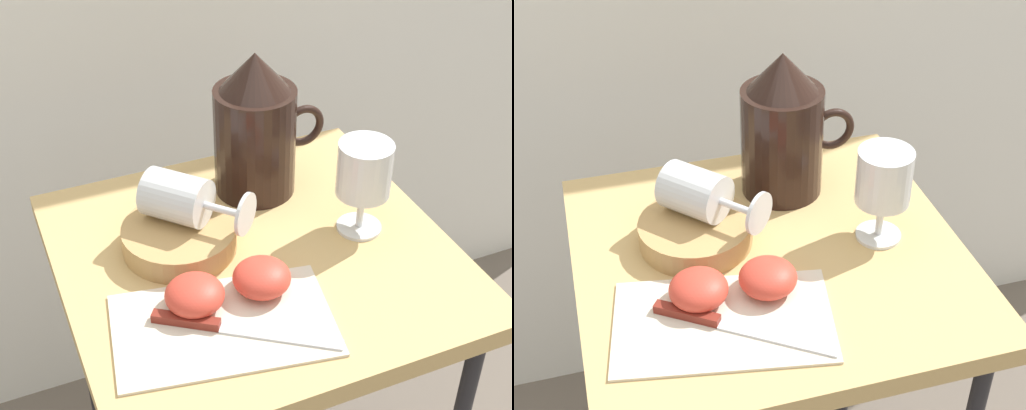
{
  "view_description": "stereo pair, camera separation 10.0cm",
  "coord_description": "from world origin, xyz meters",
  "views": [
    {
      "loc": [
        -0.32,
        -0.75,
        1.38
      ],
      "look_at": [
        0.0,
        0.0,
        0.79
      ],
      "focal_mm": 53.67,
      "sensor_mm": 36.0,
      "label": 1
    },
    {
      "loc": [
        -0.22,
        -0.78,
        1.38
      ],
      "look_at": [
        0.0,
        0.0,
        0.79
      ],
      "focal_mm": 53.67,
      "sensor_mm": 36.0,
      "label": 2
    }
  ],
  "objects": [
    {
      "name": "wine_glass_upright",
      "position": [
        0.16,
        -0.01,
        0.81
      ],
      "size": [
        0.08,
        0.08,
        0.14
      ],
      "color": "silver",
      "rests_on": "table"
    },
    {
      "name": "basket_tray",
      "position": [
        -0.09,
        0.05,
        0.73
      ],
      "size": [
        0.16,
        0.16,
        0.03
      ],
      "primitive_type": "cylinder",
      "color": "tan",
      "rests_on": "table"
    },
    {
      "name": "wine_glass_tipped_near",
      "position": [
        -0.08,
        0.07,
        0.78
      ],
      "size": [
        0.15,
        0.15,
        0.07
      ],
      "color": "silver",
      "rests_on": "basket_tray"
    },
    {
      "name": "knife",
      "position": [
        -0.1,
        -0.12,
        0.72
      ],
      "size": [
        0.2,
        0.14,
        0.01
      ],
      "color": "silver",
      "rests_on": "linen_napkin"
    },
    {
      "name": "table",
      "position": [
        0.0,
        0.0,
        0.64
      ],
      "size": [
        0.53,
        0.51,
        0.71
      ],
      "color": "tan",
      "rests_on": "ground_plane"
    },
    {
      "name": "linen_napkin",
      "position": [
        -0.09,
        -0.11,
        0.71
      ],
      "size": [
        0.29,
        0.21,
        0.0
      ],
      "primitive_type": "cube",
      "rotation": [
        0.0,
        0.0,
        -0.18
      ],
      "color": "beige",
      "rests_on": "table"
    },
    {
      "name": "pitcher",
      "position": [
        0.06,
        0.14,
        0.8
      ],
      "size": [
        0.17,
        0.12,
        0.22
      ],
      "color": "black",
      "rests_on": "table"
    },
    {
      "name": "apple_half_right",
      "position": [
        -0.02,
        -0.08,
        0.74
      ],
      "size": [
        0.07,
        0.07,
        0.04
      ],
      "primitive_type": "ellipsoid",
      "color": "#CC3D2D",
      "rests_on": "linen_napkin"
    },
    {
      "name": "apple_half_left",
      "position": [
        -0.11,
        -0.07,
        0.74
      ],
      "size": [
        0.07,
        0.07,
        0.04
      ],
      "primitive_type": "ellipsoid",
      "color": "#CC3D2D",
      "rests_on": "linen_napkin"
    }
  ]
}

